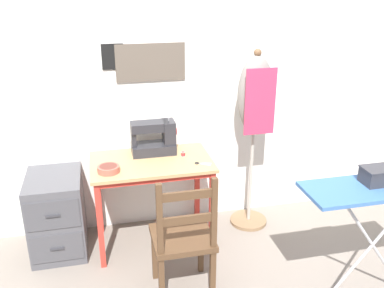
% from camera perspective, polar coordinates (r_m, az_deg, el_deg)
% --- Properties ---
extents(ground_plane, '(14.00, 14.00, 0.00)m').
position_cam_1_polar(ground_plane, '(3.41, -4.32, -15.34)').
color(ground_plane, gray).
extents(wall_back, '(10.00, 0.07, 2.55)m').
position_cam_1_polar(wall_back, '(3.44, -6.57, 8.51)').
color(wall_back, silver).
rests_on(wall_back, ground_plane).
extents(sewing_table, '(0.92, 0.57, 0.73)m').
position_cam_1_polar(sewing_table, '(3.32, -5.35, -3.92)').
color(sewing_table, tan).
rests_on(sewing_table, ground_plane).
extents(sewing_machine, '(0.36, 0.18, 0.29)m').
position_cam_1_polar(sewing_machine, '(3.38, -4.89, 0.76)').
color(sewing_machine, '#28282D').
rests_on(sewing_machine, sewing_table).
extents(fabric_bowl, '(0.16, 0.16, 0.05)m').
position_cam_1_polar(fabric_bowl, '(3.14, -11.07, -3.27)').
color(fabric_bowl, '#B25647').
rests_on(fabric_bowl, sewing_table).
extents(scissors, '(0.12, 0.08, 0.01)m').
position_cam_1_polar(scissors, '(3.22, 1.12, -2.60)').
color(scissors, silver).
rests_on(scissors, sewing_table).
extents(thread_spool_near_machine, '(0.04, 0.04, 0.04)m').
position_cam_1_polar(thread_spool_near_machine, '(3.34, -1.19, -1.36)').
color(thread_spool_near_machine, red).
rests_on(thread_spool_near_machine, sewing_table).
extents(wooden_chair, '(0.40, 0.38, 0.92)m').
position_cam_1_polar(wooden_chair, '(2.88, -1.19, -12.54)').
color(wooden_chair, '#513823').
rests_on(wooden_chair, ground_plane).
extents(filing_cabinet, '(0.41, 0.54, 0.63)m').
position_cam_1_polar(filing_cabinet, '(3.53, -17.53, -8.86)').
color(filing_cabinet, '#4C4C51').
rests_on(filing_cabinet, ground_plane).
extents(dress_form, '(0.32, 0.32, 1.53)m').
position_cam_1_polar(dress_form, '(3.45, 8.38, 5.07)').
color(dress_form, '#846647').
rests_on(dress_form, ground_plane).
extents(ironing_board, '(1.01, 0.34, 0.86)m').
position_cam_1_polar(ironing_board, '(2.91, 24.03, -5.91)').
color(ironing_board, '#3D6BAD').
rests_on(ironing_board, ground_plane).
extents(storage_box, '(0.18, 0.14, 0.11)m').
position_cam_1_polar(storage_box, '(2.86, 23.42, -3.90)').
color(storage_box, '#333338').
rests_on(storage_box, ironing_board).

